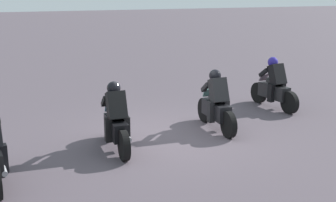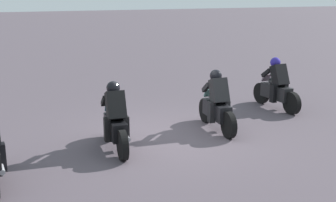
{
  "view_description": "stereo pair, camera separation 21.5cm",
  "coord_description": "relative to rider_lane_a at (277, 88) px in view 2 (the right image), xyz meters",
  "views": [
    {
      "loc": [
        -9.55,
        3.91,
        3.49
      ],
      "look_at": [
        -0.08,
        0.07,
        0.9
      ],
      "focal_mm": 48.24,
      "sensor_mm": 36.0,
      "label": 1
    },
    {
      "loc": [
        -9.63,
        3.71,
        3.49
      ],
      "look_at": [
        -0.08,
        0.07,
        0.9
      ],
      "focal_mm": 48.24,
      "sensor_mm": 36.0,
      "label": 2
    }
  ],
  "objects": [
    {
      "name": "rider_lane_c",
      "position": [
        -1.65,
        5.27,
        0.0
      ],
      "size": [
        2.04,
        0.55,
        1.51
      ],
      "rotation": [
        0.0,
        0.0,
        -0.05
      ],
      "color": "black",
      "rests_on": "ground_plane"
    },
    {
      "name": "rider_lane_b",
      "position": [
        -1.19,
        2.55,
        0.0
      ],
      "size": [
        2.04,
        0.55,
        1.51
      ],
      "rotation": [
        0.0,
        0.0,
        -0.05
      ],
      "color": "black",
      "rests_on": "ground_plane"
    },
    {
      "name": "ground_plane",
      "position": [
        -1.27,
        3.85,
        -0.62
      ],
      "size": [
        120.0,
        120.0,
        0.0
      ],
      "primitive_type": "plane",
      "color": "#524750"
    },
    {
      "name": "rider_lane_a",
      "position": [
        0.0,
        0.0,
        0.0
      ],
      "size": [
        2.04,
        0.55,
        1.51
      ],
      "rotation": [
        0.0,
        0.0,
        0.08
      ],
      "color": "black",
      "rests_on": "ground_plane"
    }
  ]
}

